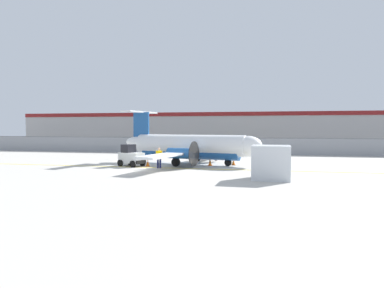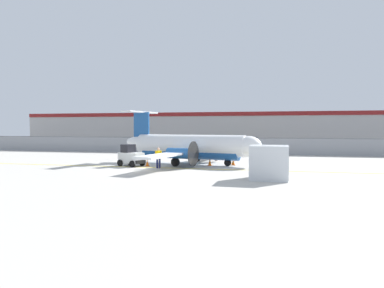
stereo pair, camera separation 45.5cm
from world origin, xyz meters
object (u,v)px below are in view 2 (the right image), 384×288
object	(u,v)px
traffic_cone_near_right	(230,160)
parked_car_6	(311,144)
parked_car_4	(250,142)
traffic_cone_far_right	(233,162)
parked_car_0	(132,142)
traffic_cone_far_left	(210,162)
parked_car_1	(148,143)
parked_car_2	(177,144)
parked_car_3	(209,143)
traffic_cone_near_left	(147,163)
parked_car_5	(271,144)
baggage_tug	(131,156)
ground_crew_worker	(158,157)
commuter_airplane	(192,147)
cargo_container	(269,163)

from	to	relation	value
traffic_cone_near_right	parked_car_6	distance (m)	24.52
parked_car_4	parked_car_6	size ratio (longest dim) A/B	1.03
traffic_cone_far_right	parked_car_0	bearing A→B (deg)	129.48
parked_car_6	traffic_cone_far_right	bearing A→B (deg)	67.87
traffic_cone_far_left	parked_car_1	bearing A→B (deg)	123.06
traffic_cone_far_right	parked_car_2	size ratio (longest dim) A/B	0.15
traffic_cone_near_right	parked_car_3	world-z (taller)	parked_car_3
traffic_cone_near_left	parked_car_5	bearing A→B (deg)	65.94
traffic_cone_far_right	parked_car_3	bearing A→B (deg)	104.74
parked_car_1	parked_car_3	xyz separation A→B (m)	(8.83, 4.57, 0.00)
parked_car_1	parked_car_6	distance (m)	24.81
baggage_tug	ground_crew_worker	bearing A→B (deg)	4.89
traffic_cone_far_right	parked_car_4	size ratio (longest dim) A/B	0.15
commuter_airplane	parked_car_1	distance (m)	22.66
traffic_cone_far_left	parked_car_3	bearing A→B (deg)	99.90
baggage_tug	traffic_cone_near_left	xyz separation A→B (m)	(1.48, 0.15, -0.54)
traffic_cone_far_right	parked_car_3	size ratio (longest dim) A/B	0.15
traffic_cone_far_left	parked_car_2	world-z (taller)	parked_car_2
parked_car_6	parked_car_3	bearing A→B (deg)	-1.67
commuter_airplane	parked_car_6	world-z (taller)	commuter_airplane
parked_car_0	traffic_cone_far_left	bearing A→B (deg)	130.31
commuter_airplane	cargo_container	size ratio (longest dim) A/B	6.42
ground_crew_worker	cargo_container	bearing A→B (deg)	47.03
parked_car_1	traffic_cone_far_right	bearing A→B (deg)	122.14
ground_crew_worker	parked_car_4	size ratio (longest dim) A/B	0.39
baggage_tug	ground_crew_worker	xyz separation A→B (m)	(2.85, -0.97, 0.10)
traffic_cone_near_left	parked_car_6	size ratio (longest dim) A/B	0.15
parked_car_0	ground_crew_worker	bearing A→B (deg)	121.25
parked_car_1	parked_car_2	xyz separation A→B (m)	(4.70, -0.30, 0.00)
baggage_tug	ground_crew_worker	size ratio (longest dim) A/B	1.52
cargo_container	parked_car_4	xyz separation A→B (m)	(-3.14, 37.77, -0.21)
commuter_airplane	parked_car_3	xyz separation A→B (m)	(-2.57, 24.14, -0.71)
ground_crew_worker	parked_car_6	world-z (taller)	same
traffic_cone_far_right	parked_car_0	distance (m)	30.37
baggage_tug	parked_car_0	distance (m)	28.16
cargo_container	traffic_cone_far_left	world-z (taller)	cargo_container
traffic_cone_near_right	parked_car_1	xyz separation A→B (m)	(-14.70, 18.14, 0.58)
parked_car_0	traffic_cone_near_right	bearing A→B (deg)	135.17
parked_car_2	parked_car_6	size ratio (longest dim) A/B	1.00
traffic_cone_far_left	parked_car_6	distance (m)	27.04
traffic_cone_near_left	parked_car_6	world-z (taller)	parked_car_6
cargo_container	traffic_cone_near_right	size ratio (longest dim) A/B	3.88
parked_car_0	parked_car_1	xyz separation A→B (m)	(4.15, -3.96, 0.00)
commuter_airplane	ground_crew_worker	bearing A→B (deg)	-107.51
traffic_cone_near_left	baggage_tug	bearing A→B (deg)	-174.28
commuter_airplane	parked_car_2	bearing A→B (deg)	121.91
commuter_airplane	parked_car_4	size ratio (longest dim) A/B	3.65
parked_car_1	cargo_container	bearing A→B (deg)	117.83
cargo_container	traffic_cone_near_right	distance (m)	10.04
parked_car_2	parked_car_5	world-z (taller)	same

